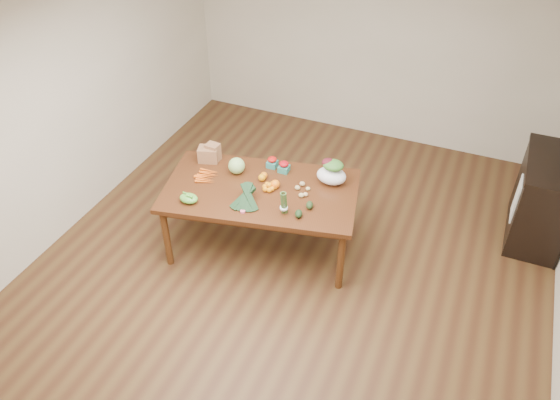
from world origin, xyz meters
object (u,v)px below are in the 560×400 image
at_px(kale_bunch, 245,199).
at_px(asparagus_bundle, 284,203).
at_px(dining_table, 261,218).
at_px(cabbage, 237,166).
at_px(mandarin_cluster, 269,186).
at_px(cabinet, 542,199).
at_px(paper_bag, 208,153).
at_px(salad_bag, 332,173).

height_order(kale_bunch, asparagus_bundle, asparagus_bundle).
xyz_separation_m(dining_table, cabbage, (-0.34, 0.16, 0.46)).
height_order(cabbage, asparagus_bundle, asparagus_bundle).
xyz_separation_m(dining_table, mandarin_cluster, (0.09, 0.02, 0.42)).
height_order(cabinet, cabbage, cabinet).
distance_m(paper_bag, salad_bag, 1.33).
height_order(dining_table, cabinet, cabinet).
height_order(cabinet, asparagus_bundle, asparagus_bundle).
relative_size(cabinet, mandarin_cluster, 5.67).
height_order(dining_table, salad_bag, salad_bag).
distance_m(cabinet, paper_bag, 3.54).
distance_m(dining_table, salad_bag, 0.87).
relative_size(dining_table, mandarin_cluster, 10.55).
xyz_separation_m(cabinet, kale_bunch, (-2.66, -1.62, 0.36)).
xyz_separation_m(cabbage, kale_bunch, (0.32, -0.46, -0.01)).
relative_size(mandarin_cluster, kale_bunch, 0.45).
xyz_separation_m(mandarin_cluster, kale_bunch, (-0.11, -0.32, 0.04)).
bearing_deg(asparagus_bundle, mandarin_cluster, 122.01).
height_order(paper_bag, salad_bag, salad_bag).
distance_m(paper_bag, kale_bunch, 0.88).
xyz_separation_m(cabbage, mandarin_cluster, (0.42, -0.14, -0.04)).
xyz_separation_m(cabbage, salad_bag, (0.95, 0.21, 0.03)).
distance_m(dining_table, asparagus_bundle, 0.67).
relative_size(cabinet, cabbage, 5.96).
bearing_deg(cabbage, mandarin_cluster, -17.67).
relative_size(cabbage, asparagus_bundle, 0.69).
bearing_deg(paper_bag, cabinet, 17.79).
distance_m(kale_bunch, salad_bag, 0.92).
height_order(cabinet, paper_bag, paper_bag).
height_order(asparagus_bundle, salad_bag, asparagus_bundle).
bearing_deg(cabinet, cabbage, -158.73).
bearing_deg(paper_bag, cabbage, -12.67).
height_order(cabbage, salad_bag, salad_bag).
relative_size(dining_table, paper_bag, 6.92).
height_order(paper_bag, kale_bunch, paper_bag).
bearing_deg(asparagus_bundle, kale_bunch, 174.14).
height_order(mandarin_cluster, asparagus_bundle, asparagus_bundle).
xyz_separation_m(cabinet, paper_bag, (-3.35, -1.07, 0.38)).
xyz_separation_m(dining_table, cabinet, (2.64, 1.32, 0.10)).
relative_size(asparagus_bundle, salad_bag, 0.83).
xyz_separation_m(dining_table, asparagus_bundle, (0.36, -0.26, 0.50)).
distance_m(mandarin_cluster, kale_bunch, 0.34).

